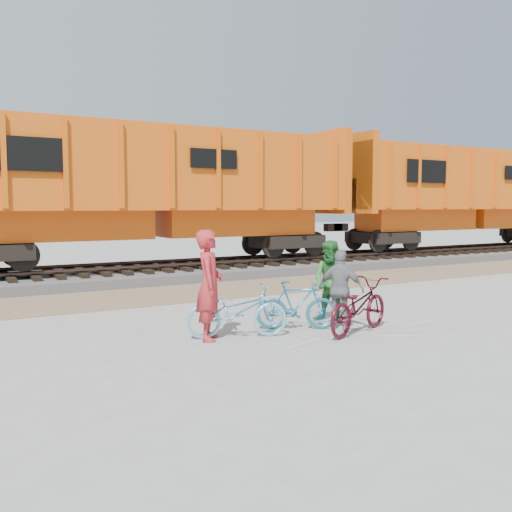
% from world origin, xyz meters
% --- Properties ---
extents(ground, '(120.00, 120.00, 0.00)m').
position_xyz_m(ground, '(0.00, 0.00, 0.00)').
color(ground, '#9E9E99').
rests_on(ground, ground).
extents(gravel_strip, '(120.00, 3.00, 0.02)m').
position_xyz_m(gravel_strip, '(0.00, 5.50, 0.01)').
color(gravel_strip, '#866E53').
rests_on(gravel_strip, ground).
extents(ballast_bed, '(120.00, 4.00, 0.30)m').
position_xyz_m(ballast_bed, '(0.00, 9.00, 0.15)').
color(ballast_bed, slate).
rests_on(ballast_bed, ground).
extents(track, '(120.00, 2.60, 0.24)m').
position_xyz_m(track, '(0.00, 9.00, 0.47)').
color(track, black).
rests_on(track, ballast_bed).
extents(hopper_car_center, '(14.00, 3.13, 4.65)m').
position_xyz_m(hopper_car_center, '(-0.05, 9.00, 3.01)').
color(hopper_car_center, black).
rests_on(hopper_car_center, track).
extents(hopper_car_right, '(14.00, 3.13, 4.65)m').
position_xyz_m(hopper_car_right, '(14.95, 9.00, 3.01)').
color(hopper_car_right, black).
rests_on(hopper_car_right, track).
extents(bicycle_blue, '(1.94, 1.21, 0.96)m').
position_xyz_m(bicycle_blue, '(-1.78, 0.19, 0.48)').
color(bicycle_blue, '#78BDDB').
rests_on(bicycle_blue, ground).
extents(bicycle_teal, '(1.59, 1.15, 0.94)m').
position_xyz_m(bicycle_teal, '(-0.46, 0.22, 0.47)').
color(bicycle_teal, teal).
rests_on(bicycle_teal, ground).
extents(bicycle_maroon, '(2.05, 1.30, 1.01)m').
position_xyz_m(bicycle_maroon, '(0.35, -0.63, 0.51)').
color(bicycle_maroon, '#440B16').
rests_on(bicycle_maroon, ground).
extents(person_solo, '(0.76, 0.85, 1.95)m').
position_xyz_m(person_solo, '(-2.28, 0.29, 0.98)').
color(person_solo, '#B7272C').
rests_on(person_solo, ground).
extents(person_man, '(0.94, 1.01, 1.67)m').
position_xyz_m(person_man, '(0.54, 0.42, 0.84)').
color(person_man, '#29712C').
rests_on(person_man, ground).
extents(person_woman, '(0.83, 0.95, 1.54)m').
position_xyz_m(person_woman, '(0.25, -0.23, 0.77)').
color(person_woman, slate).
rests_on(person_woman, ground).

